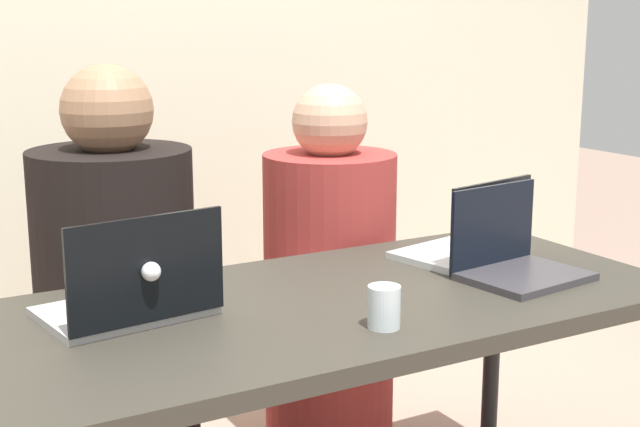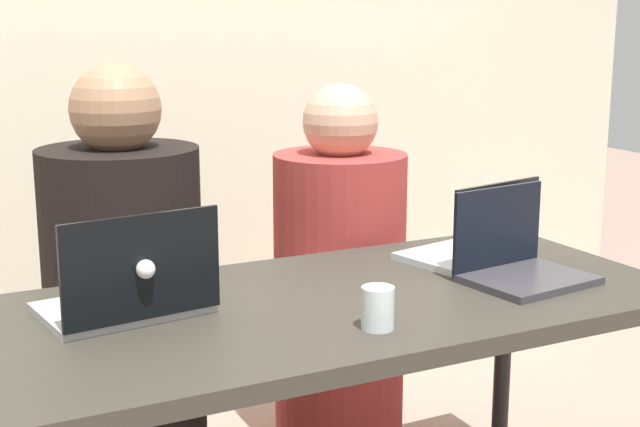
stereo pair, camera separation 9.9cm
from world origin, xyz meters
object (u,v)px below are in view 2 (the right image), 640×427
Objects in this scene: person_on_right at (339,294)px; laptop_back_right at (474,244)px; person_on_left at (125,315)px; laptop_back_left at (129,294)px; water_glass_center at (378,311)px; laptop_front_right at (517,260)px.

laptop_back_right is (0.13, -0.49, 0.25)m from person_on_right.
person_on_left is 0.66m from person_on_right.
laptop_back_left is (-0.12, -0.52, 0.22)m from person_on_left.
laptop_back_right is 0.58m from water_glass_center.
person_on_right reaches higher than laptop_back_left.
person_on_right is 0.56m from laptop_back_right.
person_on_left reaches higher than laptop_back_left.
water_glass_center is (0.43, -0.30, -0.01)m from laptop_back_left.
laptop_back_left is (-0.77, -0.52, 0.26)m from person_on_right.
person_on_left reaches higher than laptop_front_right.
laptop_back_right is at bearing 34.51° from water_glass_center.
laptop_front_right is 0.90× the size of laptop_back_right.
person_on_left is 3.51× the size of laptop_back_right.
person_on_left is 13.85× the size of water_glass_center.
laptop_front_right is 3.53× the size of water_glass_center.
laptop_back_left is 1.06× the size of laptop_back_right.
person_on_right reaches higher than water_glass_center.
person_on_left is at bearing 110.94° from water_glass_center.
laptop_back_right is (0.00, 0.18, -0.00)m from laptop_front_right.
person_on_right reaches higher than laptop_front_right.
laptop_back_left is at bearing 65.61° from person_on_left.
person_on_right is at bearing 67.00° from water_glass_center.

